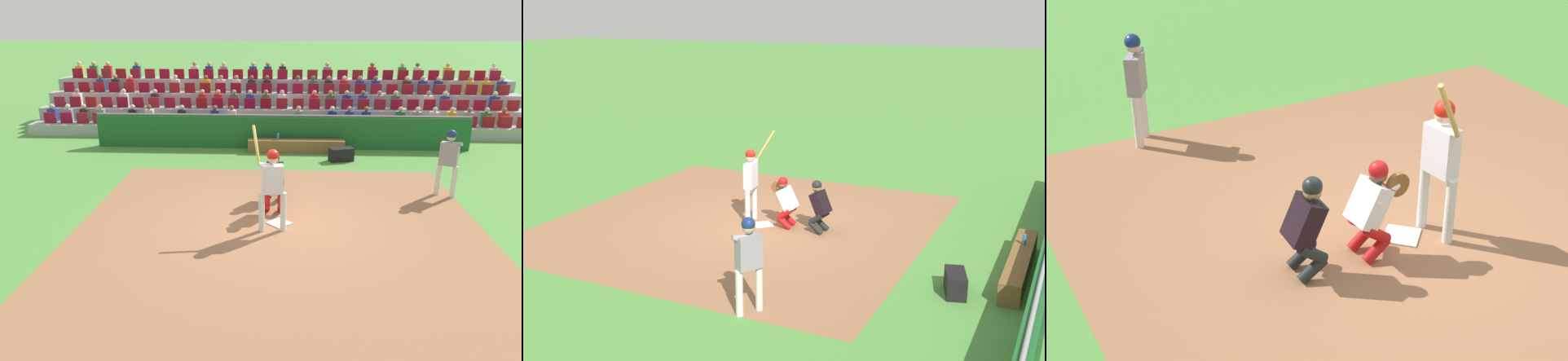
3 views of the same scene
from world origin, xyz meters
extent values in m
plane|color=#4F8E3D|center=(0.00, 0.00, 0.00)|extent=(160.00, 160.00, 0.00)
cube|color=#966545|center=(0.00, 0.50, 0.00)|extent=(9.08, 8.97, 0.01)
cube|color=white|center=(0.00, 0.00, 0.02)|extent=(0.62, 0.62, 0.02)
cylinder|color=silver|center=(-0.09, 0.37, 0.44)|extent=(0.14, 0.14, 0.89)
cylinder|color=silver|center=(0.38, 0.42, 0.44)|extent=(0.14, 0.14, 0.89)
cube|color=silver|center=(0.15, 0.40, 1.20)|extent=(0.47, 0.27, 0.63)
sphere|color=beige|center=(0.15, 0.40, 1.67)|extent=(0.23, 0.23, 0.23)
sphere|color=red|center=(0.15, 0.40, 1.73)|extent=(0.26, 0.26, 0.26)
cylinder|color=silver|center=(0.20, 0.38, 1.50)|extent=(0.48, 0.10, 0.14)
cylinder|color=silver|center=(0.38, 0.40, 1.50)|extent=(0.17, 0.13, 0.13)
cylinder|color=tan|center=(0.51, 0.17, 1.89)|extent=(0.22, 0.49, 0.78)
sphere|color=black|center=(0.44, 0.38, 1.52)|extent=(0.06, 0.06, 0.06)
cylinder|color=red|center=(-0.02, -0.60, 0.15)|extent=(0.16, 0.39, 0.34)
cylinder|color=red|center=(-0.02, -0.60, 0.37)|extent=(0.16, 0.39, 0.33)
cylinder|color=red|center=(0.30, -0.59, 0.15)|extent=(0.16, 0.39, 0.34)
cylinder|color=red|center=(0.30, -0.59, 0.37)|extent=(0.16, 0.39, 0.33)
cube|color=white|center=(0.14, -0.62, 0.73)|extent=(0.44, 0.48, 0.60)
cube|color=red|center=(0.13, -0.50, 0.73)|extent=(0.39, 0.27, 0.44)
sphere|color=brown|center=(0.13, -0.50, 1.08)|extent=(0.22, 0.22, 0.22)
cube|color=black|center=(0.13, -0.50, 1.08)|extent=(0.20, 0.13, 0.19)
sphere|color=red|center=(0.13, -0.50, 1.14)|extent=(0.24, 0.24, 0.24)
cylinder|color=brown|center=(0.24, -0.29, 0.95)|extent=(0.08, 0.30, 0.30)
cylinder|color=white|center=(0.28, -0.46, 0.88)|extent=(0.17, 0.40, 0.22)
cylinder|color=black|center=(-0.03, -1.44, 0.15)|extent=(0.17, 0.39, 0.34)
cylinder|color=black|center=(-0.03, -1.44, 0.37)|extent=(0.17, 0.39, 0.33)
cylinder|color=black|center=(0.29, -1.46, 0.15)|extent=(0.17, 0.39, 0.34)
cylinder|color=black|center=(0.29, -1.46, 0.37)|extent=(0.17, 0.39, 0.33)
cube|color=black|center=(0.13, -1.49, 0.73)|extent=(0.45, 0.47, 0.60)
cube|color=black|center=(0.14, -1.37, 0.73)|extent=(0.40, 0.26, 0.44)
sphere|color=#A77B53|center=(0.14, -1.38, 1.09)|extent=(0.22, 0.22, 0.22)
cube|color=black|center=(0.14, -1.38, 1.09)|extent=(0.21, 0.13, 0.20)
sphere|color=black|center=(0.14, -1.38, 1.15)|extent=(0.24, 0.24, 0.24)
cylinder|color=silver|center=(-4.14, -2.09, 0.42)|extent=(0.18, 0.18, 0.84)
cylinder|color=silver|center=(-4.49, -1.89, 0.42)|extent=(0.18, 0.18, 0.84)
cube|color=gray|center=(-4.31, -1.99, 1.14)|extent=(0.50, 0.42, 0.60)
sphere|color=tan|center=(-4.31, -1.99, 1.59)|extent=(0.22, 0.22, 0.22)
sphere|color=navy|center=(-4.31, -1.99, 1.65)|extent=(0.24, 0.24, 0.24)
cylinder|color=gray|center=(-4.35, -1.94, 1.42)|extent=(0.43, 0.36, 0.14)
cylinder|color=gray|center=(-4.50, -1.85, 1.42)|extent=(0.16, 0.18, 0.13)
camera|label=1|loc=(-0.06, 10.15, 4.52)|focal=33.40mm
camera|label=2|loc=(-13.37, -7.02, 5.18)|focal=44.34mm
camera|label=3|loc=(6.95, -5.19, 5.42)|focal=54.69mm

